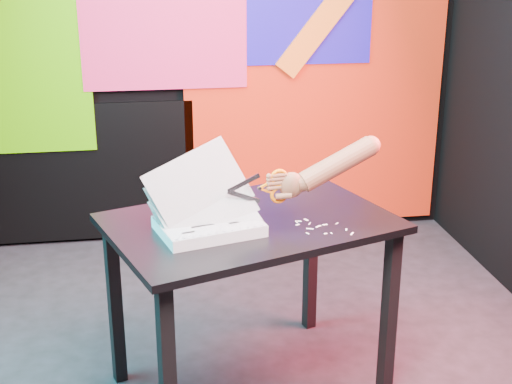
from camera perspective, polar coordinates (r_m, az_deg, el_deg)
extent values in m
cube|color=black|center=(3.27, -1.04, -13.41)|extent=(3.00, 3.00, 0.01)
cube|color=black|center=(4.25, -3.97, 13.74)|extent=(3.00, 0.01, 2.70)
cube|color=black|center=(1.34, 7.34, 0.83)|extent=(3.00, 0.01, 2.70)
cube|color=red|center=(4.41, 4.74, 7.33)|extent=(1.60, 0.02, 1.60)
cube|color=#F12966|center=(4.19, -7.41, 13.54)|extent=(0.95, 0.02, 0.80)
cube|color=#4EBF00|center=(4.28, -18.17, 9.49)|extent=(0.75, 0.02, 1.00)
cube|color=black|center=(4.41, -13.42, 1.48)|extent=(1.30, 0.02, 0.85)
cube|color=black|center=(2.54, -7.08, -14.53)|extent=(0.06, 0.06, 0.72)
cube|color=black|center=(3.03, -11.20, -8.78)|extent=(0.06, 0.06, 0.72)
cube|color=black|center=(2.95, 10.60, -9.53)|extent=(0.06, 0.06, 0.72)
cube|color=black|center=(3.38, 4.39, -5.32)|extent=(0.06, 0.06, 0.72)
cube|color=black|center=(2.77, -0.47, -2.51)|extent=(1.24, 1.02, 0.03)
cube|color=white|center=(2.65, -3.79, -2.77)|extent=(0.42, 0.35, 0.04)
cube|color=white|center=(2.64, -3.80, -2.32)|extent=(0.42, 0.35, 0.00)
cube|color=white|center=(2.64, -3.81, -2.22)|extent=(0.42, 0.34, 0.11)
cube|color=white|center=(2.65, -4.06, -1.63)|extent=(0.43, 0.32, 0.19)
cube|color=white|center=(2.64, -4.33, -0.58)|extent=(0.43, 0.28, 0.27)
cube|color=white|center=(2.64, -4.60, 0.44)|extent=(0.43, 0.24, 0.32)
cylinder|color=#262732|center=(2.49, -6.36, -3.82)|extent=(0.01, 0.01, 0.00)
cylinder|color=#262732|center=(2.50, -5.71, -3.71)|extent=(0.01, 0.01, 0.00)
cylinder|color=#262732|center=(2.51, -5.07, -3.60)|extent=(0.01, 0.01, 0.00)
cylinder|color=#262732|center=(2.51, -4.42, -3.50)|extent=(0.01, 0.01, 0.00)
cylinder|color=#262732|center=(2.52, -3.79, -3.39)|extent=(0.01, 0.01, 0.00)
cylinder|color=#262732|center=(2.53, -3.15, -3.29)|extent=(0.01, 0.01, 0.00)
cylinder|color=#262732|center=(2.54, -2.53, -3.18)|extent=(0.01, 0.01, 0.00)
cylinder|color=#262732|center=(2.55, -1.91, -3.08)|extent=(0.01, 0.01, 0.00)
cylinder|color=#262732|center=(2.56, -1.29, -2.98)|extent=(0.01, 0.01, 0.00)
cylinder|color=#262732|center=(2.57, -0.68, -2.87)|extent=(0.01, 0.01, 0.00)
cylinder|color=#262732|center=(2.58, -0.07, -2.77)|extent=(0.01, 0.01, 0.00)
cylinder|color=#262732|center=(2.60, 0.53, -2.67)|extent=(0.01, 0.01, 0.00)
cylinder|color=#262732|center=(2.70, -7.96, -1.93)|extent=(0.01, 0.01, 0.00)
cylinder|color=#262732|center=(2.71, -7.36, -1.84)|extent=(0.01, 0.01, 0.00)
cylinder|color=#262732|center=(2.72, -6.76, -1.75)|extent=(0.01, 0.01, 0.00)
cylinder|color=#262732|center=(2.73, -6.17, -1.66)|extent=(0.01, 0.01, 0.00)
cylinder|color=#262732|center=(2.74, -5.57, -1.57)|extent=(0.01, 0.01, 0.00)
cylinder|color=#262732|center=(2.75, -4.99, -1.48)|extent=(0.01, 0.01, 0.00)
cylinder|color=#262732|center=(2.75, -4.40, -1.39)|extent=(0.01, 0.01, 0.00)
cylinder|color=#262732|center=(2.76, -3.82, -1.30)|extent=(0.01, 0.01, 0.00)
cylinder|color=#262732|center=(2.77, -3.25, -1.21)|extent=(0.01, 0.01, 0.00)
cylinder|color=#262732|center=(2.78, -2.67, -1.12)|extent=(0.01, 0.01, 0.00)
cylinder|color=#262732|center=(2.79, -2.11, -1.04)|extent=(0.01, 0.01, 0.00)
cylinder|color=#262732|center=(2.80, -1.54, -0.95)|extent=(0.01, 0.01, 0.00)
cube|color=black|center=(2.66, -5.91, -2.21)|extent=(0.07, 0.03, 0.00)
cube|color=black|center=(2.67, -3.64, -2.02)|extent=(0.05, 0.02, 0.00)
cube|color=black|center=(2.60, -4.30, -2.70)|extent=(0.09, 0.03, 0.00)
cube|color=black|center=(2.62, -1.80, -2.47)|extent=(0.04, 0.02, 0.00)
cube|color=black|center=(2.54, -5.43, -3.23)|extent=(0.05, 0.02, 0.00)
cube|color=silver|center=(2.65, -0.99, 0.71)|extent=(0.13, 0.02, 0.07)
cube|color=silver|center=(2.66, -0.98, -0.36)|extent=(0.13, 0.02, 0.07)
cylinder|color=silver|center=(2.67, 0.28, 0.30)|extent=(0.02, 0.01, 0.01)
cube|color=orange|center=(2.68, 0.74, 0.14)|extent=(0.05, 0.02, 0.03)
cube|color=orange|center=(2.67, 0.74, 0.56)|extent=(0.05, 0.02, 0.03)
torus|color=orange|center=(2.68, 1.86, 1.14)|extent=(0.07, 0.02, 0.07)
torus|color=orange|center=(2.70, 1.84, -0.21)|extent=(0.07, 0.02, 0.07)
ellipsoid|color=brown|center=(2.71, 2.86, 0.56)|extent=(0.10, 0.06, 0.10)
cylinder|color=brown|center=(2.69, 1.85, 0.38)|extent=(0.08, 0.03, 0.02)
cylinder|color=brown|center=(2.69, 1.85, 0.74)|extent=(0.07, 0.03, 0.02)
cylinder|color=brown|center=(2.68, 1.86, 1.07)|extent=(0.07, 0.03, 0.02)
cylinder|color=brown|center=(2.68, 1.86, 1.36)|extent=(0.06, 0.03, 0.02)
cylinder|color=brown|center=(2.70, 2.23, -0.32)|extent=(0.06, 0.03, 0.03)
cylinder|color=brown|center=(2.72, 3.81, 0.74)|extent=(0.07, 0.07, 0.07)
cylinder|color=brown|center=(2.76, 6.52, 2.24)|extent=(0.32, 0.13, 0.20)
sphere|color=brown|center=(2.79, 9.16, 3.70)|extent=(0.08, 0.08, 0.08)
cube|color=white|center=(2.75, 3.30, -2.39)|extent=(0.01, 0.02, 0.00)
cube|color=white|center=(2.71, 5.02, -2.75)|extent=(0.03, 0.02, 0.00)
cube|color=white|center=(2.73, 5.54, -2.62)|extent=(0.02, 0.01, 0.00)
cube|color=white|center=(2.69, 4.33, -2.95)|extent=(0.03, 0.02, 0.00)
cube|color=white|center=(2.72, 3.35, -2.62)|extent=(0.02, 0.02, 0.00)
cube|color=white|center=(2.66, 6.06, -3.29)|extent=(0.01, 0.01, 0.00)
cube|color=white|center=(2.65, 5.58, -3.33)|extent=(0.01, 0.01, 0.00)
cube|color=white|center=(2.66, 7.69, -3.32)|extent=(0.02, 0.03, 0.00)
cube|color=white|center=(2.77, 4.02, -2.23)|extent=(0.02, 0.02, 0.00)
cube|color=white|center=(2.65, 4.15, -3.32)|extent=(0.01, 0.02, 0.00)
cube|color=white|center=(2.75, 3.41, -2.35)|extent=(0.03, 0.01, 0.00)
cube|color=white|center=(2.75, 6.49, -2.52)|extent=(0.02, 0.02, 0.00)
cube|color=white|center=(2.69, 7.23, -3.00)|extent=(0.01, 0.02, 0.00)
cube|color=white|center=(2.73, 4.31, -2.54)|extent=(0.01, 0.02, 0.00)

